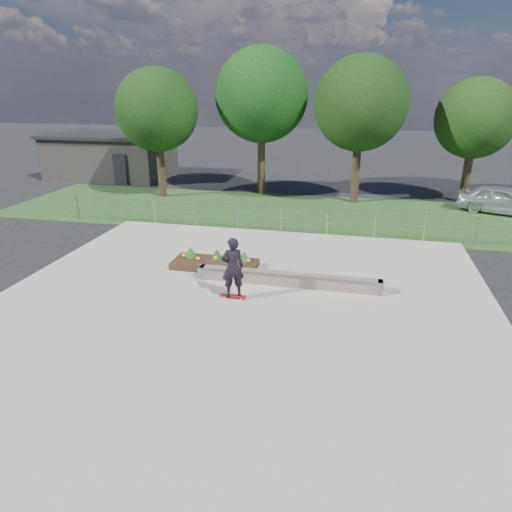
{
  "coord_description": "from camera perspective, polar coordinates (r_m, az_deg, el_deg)",
  "views": [
    {
      "loc": [
        3.14,
        -11.61,
        6.13
      ],
      "look_at": [
        0.2,
        1.5,
        1.1
      ],
      "focal_mm": 32.0,
      "sensor_mm": 36.0,
      "label": 1
    }
  ],
  "objects": [
    {
      "name": "ground",
      "position": [
        13.5,
        -2.24,
        -6.5
      ],
      "size": [
        120.0,
        120.0,
        0.0
      ],
      "primitive_type": "plane",
      "color": "black",
      "rests_on": "ground"
    },
    {
      "name": "tree_far_left",
      "position": [
        27.04,
        -12.28,
        17.39
      ],
      "size": [
        4.55,
        4.55,
        7.15
      ],
      "color": "#2F1E13",
      "rests_on": "ground"
    },
    {
      "name": "skateboarder",
      "position": [
        13.55,
        -2.93,
        -1.45
      ],
      "size": [
        0.8,
        0.69,
        1.94
      ],
      "color": "white",
      "rests_on": "concrete_slab"
    },
    {
      "name": "grass_verge",
      "position": [
        23.63,
        4.59,
        5.45
      ],
      "size": [
        30.0,
        8.0,
        0.02
      ],
      "primitive_type": "cube",
      "color": "#26481C",
      "rests_on": "ground"
    },
    {
      "name": "tree_far_right",
      "position": [
        27.78,
        25.75,
        15.19
      ],
      "size": [
        4.2,
        4.2,
        6.6
      ],
      "color": "#362415",
      "rests_on": "ground"
    },
    {
      "name": "tree_mid_left",
      "position": [
        27.2,
        0.71,
        19.42
      ],
      "size": [
        5.25,
        5.25,
        8.25
      ],
      "color": "#352615",
      "rests_on": "ground"
    },
    {
      "name": "parked_car",
      "position": [
        26.36,
        28.39,
        6.18
      ],
      "size": [
        4.44,
        3.05,
        1.4
      ],
      "primitive_type": "imported",
      "rotation": [
        0.0,
        0.0,
        1.19
      ],
      "color": "#B3B9BD",
      "rests_on": "ground"
    },
    {
      "name": "fence",
      "position": [
        20.09,
        3.2,
        5.02
      ],
      "size": [
        20.06,
        0.06,
        1.2
      ],
      "color": "gray",
      "rests_on": "ground"
    },
    {
      "name": "concrete_slab",
      "position": [
        13.48,
        -2.24,
        -6.39
      ],
      "size": [
        15.0,
        15.0,
        0.06
      ],
      "primitive_type": "cube",
      "color": "#A59E93",
      "rests_on": "ground"
    },
    {
      "name": "grind_ledge",
      "position": [
        14.78,
        3.96,
        -2.91
      ],
      "size": [
        6.0,
        0.44,
        0.43
      ],
      "color": "#6A5A4E",
      "rests_on": "concrete_slab"
    },
    {
      "name": "planter_bed",
      "position": [
        16.26,
        -5.1,
        -0.77
      ],
      "size": [
        3.0,
        1.2,
        0.61
      ],
      "color": "black",
      "rests_on": "concrete_slab"
    },
    {
      "name": "tree_mid_right",
      "position": [
        25.62,
        12.96,
        18.03
      ],
      "size": [
        4.9,
        4.9,
        7.7
      ],
      "color": "black",
      "rests_on": "ground"
    },
    {
      "name": "building",
      "position": [
        34.52,
        -17.66,
        11.9
      ],
      "size": [
        8.4,
        5.4,
        3.0
      ],
      "color": "#2B2826",
      "rests_on": "ground"
    }
  ]
}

